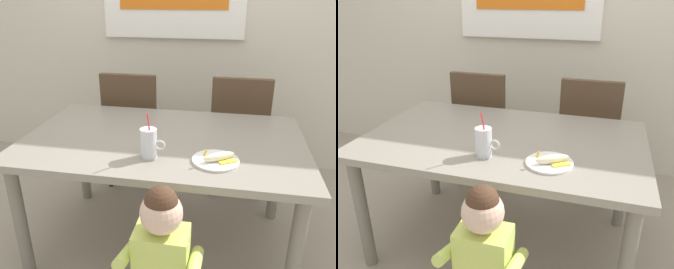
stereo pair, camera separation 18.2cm
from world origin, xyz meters
TOP-DOWN VIEW (x-y plane):
  - ground_plane at (0.00, 0.00)m, footprint 24.00×24.00m
  - back_wall at (-0.00, 1.31)m, footprint 6.40×0.17m
  - dining_table at (0.00, 0.00)m, footprint 1.57×0.98m
  - dining_chair_left at (-0.39, 0.71)m, footprint 0.44×0.45m
  - dining_chair_right at (0.44, 0.74)m, footprint 0.44×0.44m
  - toddler_standing at (0.13, -0.68)m, footprint 0.33×0.24m
  - milk_cup at (-0.02, -0.26)m, footprint 0.13×0.09m
  - snack_plate at (0.31, -0.25)m, footprint 0.23×0.23m
  - peeled_banana at (0.33, -0.26)m, footprint 0.17×0.14m

SIDE VIEW (x-z plane):
  - ground_plane at x=0.00m, z-range 0.00..0.00m
  - toddler_standing at x=0.13m, z-range 0.11..0.95m
  - dining_chair_left at x=-0.39m, z-range 0.06..1.02m
  - dining_chair_right at x=0.44m, z-range 0.06..1.02m
  - dining_table at x=0.00m, z-range 0.28..1.03m
  - snack_plate at x=0.31m, z-range 0.75..0.76m
  - peeled_banana at x=0.33m, z-range 0.74..0.81m
  - milk_cup at x=-0.02m, z-range 0.69..0.94m
  - back_wall at x=0.00m, z-range 0.00..2.90m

